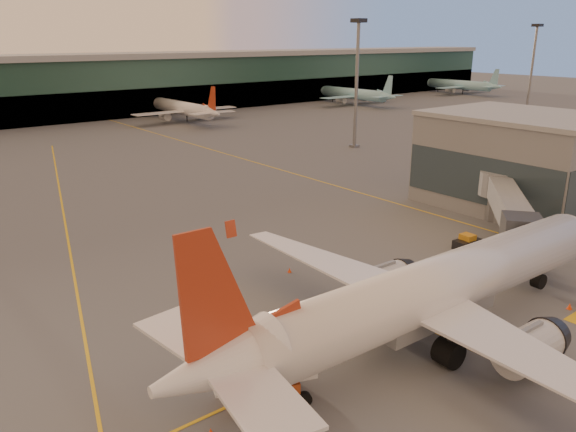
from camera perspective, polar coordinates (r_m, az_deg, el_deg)
ground at (r=41.70m, az=13.46°, el=-14.98°), size 600.00×600.00×0.00m
taxi_markings at (r=72.16m, az=-19.43°, el=-1.20°), size 100.12×173.00×0.01m
gate_building at (r=81.93m, az=22.40°, el=5.23°), size 18.40×22.40×12.60m
mast_east_near at (r=117.82m, az=7.01°, el=14.08°), size 2.40×2.40×25.60m
mast_east_far at (r=180.85m, az=23.60°, el=14.04°), size 2.40×2.40×25.60m
distant_aircraft_row at (r=145.98m, az=-22.54°, el=7.69°), size 350.00×34.00×13.00m
main_airplane at (r=42.99m, az=14.17°, el=-7.55°), size 43.04×38.71×13.00m
jet_bridge at (r=66.89m, az=21.30°, el=1.07°), size 18.99×16.09×6.26m
catering_truck at (r=36.19m, az=-2.56°, el=-14.61°), size 7.02×4.82×5.01m
pushback_tug at (r=64.67m, az=17.75°, el=-2.59°), size 3.17×1.84×1.59m
cone_tail at (r=35.34m, az=-7.86°, el=-20.90°), size 0.38×0.38×0.48m
cone_wing_left at (r=55.59m, az=0.15°, el=-5.52°), size 0.38×0.38×0.48m
cone_fwd at (r=54.11m, az=26.69°, el=-8.19°), size 0.43×0.43×0.55m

